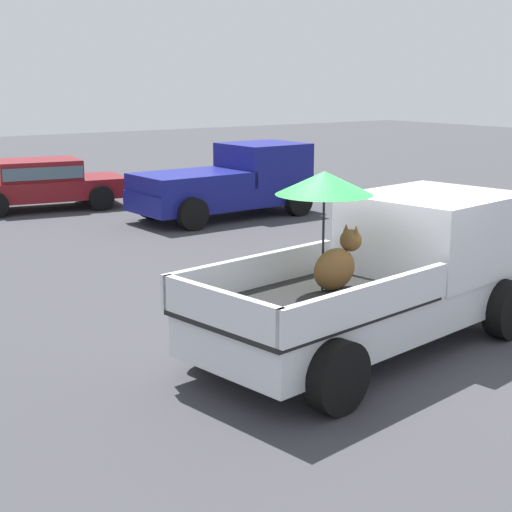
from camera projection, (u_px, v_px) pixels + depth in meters
The scene contains 4 objects.
ground_plane at pixel (366, 350), 10.06m from camera, with size 80.00×80.00×0.00m, color #38383D.
pickup_truck_main at pixel (391, 271), 10.17m from camera, with size 5.27×2.85×2.35m.
pickup_truck_red at pixel (232, 182), 19.57m from camera, with size 4.86×2.30×1.80m.
parked_sedan_near at pixel (41, 182), 20.65m from camera, with size 4.53×2.51×1.33m.
Camera 1 is at (-6.67, -6.96, 3.45)m, focal length 54.54 mm.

